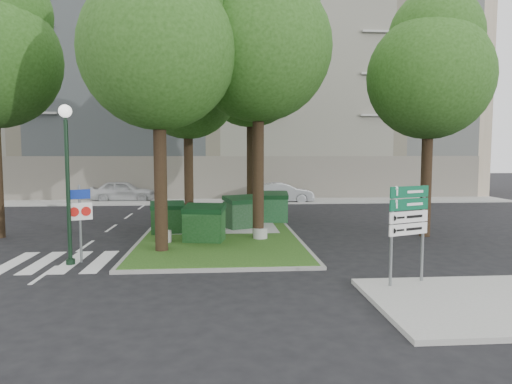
{
  "coord_description": "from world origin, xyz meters",
  "views": [
    {
      "loc": [
        0.54,
        -13.17,
        3.49
      ],
      "look_at": [
        1.86,
        3.76,
        2.0
      ],
      "focal_mm": 32.0,
      "sensor_mm": 36.0,
      "label": 1
    }
  ],
  "objects": [
    {
      "name": "apartment_building",
      "position": [
        0.0,
        26.0,
        8.0
      ],
      "size": [
        41.0,
        12.0,
        16.0
      ],
      "primitive_type": "cube",
      "color": "tan",
      "rests_on": "ground"
    },
    {
      "name": "median_island",
      "position": [
        0.5,
        8.0,
        0.06
      ],
      "size": [
        6.0,
        16.0,
        0.12
      ],
      "primitive_type": "cube",
      "color": "#194513",
      "rests_on": "ground"
    },
    {
      "name": "dumpster_b",
      "position": [
        -0.1,
        4.07,
        0.79
      ],
      "size": [
        1.68,
        1.32,
        1.41
      ],
      "rotation": [
        0.0,
        0.0,
        -0.19
      ],
      "color": "#124015",
      "rests_on": "median_island"
    },
    {
      "name": "tree_median_mid",
      "position": [
        -0.91,
        9.06,
        6.98
      ],
      "size": [
        4.8,
        4.8,
        9.99
      ],
      "color": "black",
      "rests_on": "ground"
    },
    {
      "name": "directional_sign",
      "position": [
        5.29,
        -2.0,
        1.79
      ],
      "size": [
        1.18,
        0.49,
        2.51
      ],
      "rotation": [
        0.0,
        0.0,
        0.37
      ],
      "color": "slate",
      "rests_on": "sidewalk_corner"
    },
    {
      "name": "bollard_mid",
      "position": [
        -0.3,
        5.0,
        0.32
      ],
      "size": [
        0.56,
        0.56,
        0.4
      ],
      "primitive_type": "cylinder",
      "color": "#B0AFAA",
      "rests_on": "median_island"
    },
    {
      "name": "dumpster_c",
      "position": [
        1.5,
        7.04,
        0.81
      ],
      "size": [
        1.85,
        1.62,
        1.43
      ],
      "rotation": [
        0.0,
        0.0,
        0.42
      ],
      "color": "black",
      "rests_on": "median_island"
    },
    {
      "name": "dumpster_d",
      "position": [
        3.0,
        8.72,
        0.82
      ],
      "size": [
        1.65,
        1.21,
        1.47
      ],
      "rotation": [
        0.0,
        0.0,
        -0.07
      ],
      "color": "#154520",
      "rests_on": "median_island"
    },
    {
      "name": "tree_street_right",
      "position": [
        9.09,
        5.06,
        6.98
      ],
      "size": [
        5.0,
        5.0,
        10.06
      ],
      "color": "black",
      "rests_on": "ground"
    },
    {
      "name": "tree_median_far",
      "position": [
        2.29,
        12.06,
        8.32
      ],
      "size": [
        5.8,
        5.8,
        11.93
      ],
      "color": "black",
      "rests_on": "ground"
    },
    {
      "name": "street_lamp",
      "position": [
        -4.13,
        1.15,
        3.09
      ],
      "size": [
        0.39,
        0.39,
        4.92
      ],
      "color": "black",
      "rests_on": "ground"
    },
    {
      "name": "car_silver",
      "position": [
        4.76,
        17.83,
        0.7
      ],
      "size": [
        4.26,
        1.57,
        1.39
      ],
      "primitive_type": "imported",
      "rotation": [
        0.0,
        0.0,
        1.59
      ],
      "color": "#ABAFB3",
      "rests_on": "ground"
    },
    {
      "name": "tree_median_near_right",
      "position": [
        2.09,
        4.56,
        7.99
      ],
      "size": [
        5.6,
        5.6,
        11.46
      ],
      "color": "black",
      "rests_on": "ground"
    },
    {
      "name": "sidewalk_corner",
      "position": [
        6.5,
        -3.5,
        0.06
      ],
      "size": [
        5.0,
        4.0,
        0.12
      ],
      "primitive_type": "cube",
      "color": "#999993",
      "rests_on": "ground"
    },
    {
      "name": "dumpster_a",
      "position": [
        -1.7,
        6.0,
        0.75
      ],
      "size": [
        1.53,
        1.17,
        1.31
      ],
      "rotation": [
        0.0,
        0.0,
        0.14
      ],
      "color": "#0E340F",
      "rests_on": "median_island"
    },
    {
      "name": "car_white",
      "position": [
        -6.33,
        19.5,
        0.75
      ],
      "size": [
        4.44,
        1.83,
        1.5
      ],
      "primitive_type": "imported",
      "rotation": [
        0.0,
        0.0,
        1.58
      ],
      "color": "silver",
      "rests_on": "ground"
    },
    {
      "name": "tree_median_near_left",
      "position": [
        -1.41,
        2.56,
        7.32
      ],
      "size": [
        5.2,
        5.2,
        10.53
      ],
      "color": "black",
      "rests_on": "ground"
    },
    {
      "name": "zebra_crossing",
      "position": [
        -3.75,
        1.5,
        0.01
      ],
      "size": [
        5.0,
        3.0,
        0.01
      ],
      "primitive_type": "cube",
      "color": "silver",
      "rests_on": "ground"
    },
    {
      "name": "litter_bin",
      "position": [
        1.83,
        11.63,
        0.5
      ],
      "size": [
        0.44,
        0.44,
        0.77
      ],
      "primitive_type": "cylinder",
      "color": "gold",
      "rests_on": "median_island"
    },
    {
      "name": "building_sidewalk",
      "position": [
        0.0,
        18.5,
        0.06
      ],
      "size": [
        42.0,
        3.0,
        0.12
      ],
      "primitive_type": "cube",
      "color": "#999993",
      "rests_on": "ground"
    },
    {
      "name": "bollard_left",
      "position": [
        -1.61,
        3.97,
        0.33
      ],
      "size": [
        0.58,
        0.58,
        0.42
      ],
      "primitive_type": "cylinder",
      "color": "gray",
      "rests_on": "median_island"
    },
    {
      "name": "traffic_sign_pole",
      "position": [
        -3.88,
        1.43,
        1.58
      ],
      "size": [
        0.69,
        0.34,
        2.47
      ],
      "rotation": [
        0.0,
        0.0,
        0.42
      ],
      "color": "slate",
      "rests_on": "ground"
    },
    {
      "name": "ground",
      "position": [
        0.0,
        0.0,
        0.0
      ],
      "size": [
        120.0,
        120.0,
        0.0
      ],
      "primitive_type": "plane",
      "color": "black",
      "rests_on": "ground"
    },
    {
      "name": "bollard_right",
      "position": [
        2.07,
        4.43,
        0.32
      ],
      "size": [
        0.56,
        0.56,
        0.4
      ],
      "primitive_type": "cylinder",
      "color": "#A1A19C",
      "rests_on": "median_island"
    },
    {
      "name": "median_kerb",
      "position": [
        0.5,
        8.0,
        0.05
      ],
      "size": [
        6.3,
        16.3,
        0.1
      ],
      "primitive_type": "cube",
      "color": "gray",
      "rests_on": "ground"
    }
  ]
}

